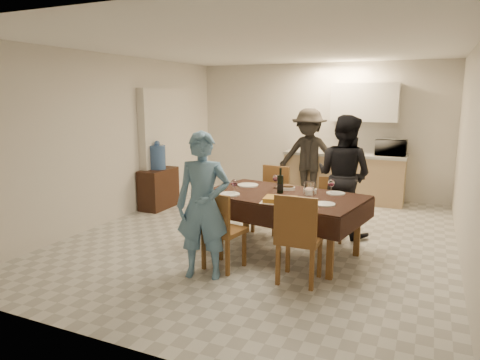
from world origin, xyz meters
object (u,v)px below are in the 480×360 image
at_px(dining_table, 283,197).
at_px(water_jug, 158,157).
at_px(water_pitcher, 309,190).
at_px(microwave, 391,147).
at_px(person_near, 203,206).
at_px(wine_bottle, 280,181).
at_px(person_kitchen, 308,156).
at_px(savoury_tart, 280,200).
at_px(person_far, 343,176).
at_px(console, 159,188).

height_order(dining_table, water_jug, water_jug).
distance_m(water_jug, water_pitcher, 3.31).
height_order(microwave, person_near, person_near).
bearing_deg(wine_bottle, person_kitchen, 97.72).
xyz_separation_m(wine_bottle, person_kitchen, (-0.36, 2.65, -0.05)).
bearing_deg(dining_table, person_near, -107.28).
xyz_separation_m(savoury_tart, person_far, (0.45, 1.43, 0.07)).
height_order(console, water_jug, water_jug).
bearing_deg(water_jug, dining_table, -24.03).
height_order(dining_table, person_far, person_far).
bearing_deg(wine_bottle, water_jug, 156.47).
bearing_deg(water_pitcher, dining_table, 171.87).
bearing_deg(wine_bottle, microwave, 71.44).
relative_size(dining_table, microwave, 4.06).
relative_size(wine_bottle, microwave, 0.62).
distance_m(dining_table, person_near, 1.19).
height_order(dining_table, person_kitchen, person_kitchen).
bearing_deg(wine_bottle, person_far, 59.04).
xyz_separation_m(savoury_tart, person_kitchen, (-0.51, 3.08, 0.08)).
xyz_separation_m(console, savoury_tart, (2.81, -1.59, 0.44)).
bearing_deg(person_far, wine_bottle, 77.96).
height_order(dining_table, savoury_tart, savoury_tart).
relative_size(person_near, person_far, 0.94).
xyz_separation_m(savoury_tart, microwave, (0.89, 3.53, 0.27)).
distance_m(water_jug, microwave, 4.18).
distance_m(console, wine_bottle, 2.96).
bearing_deg(water_pitcher, person_near, -131.99).
height_order(wine_bottle, savoury_tart, wine_bottle).
height_order(wine_bottle, person_near, person_near).
bearing_deg(dining_table, water_pitcher, 2.23).
bearing_deg(water_pitcher, console, 157.65).
bearing_deg(console, person_far, -2.78).
bearing_deg(water_pitcher, wine_bottle, 165.96).
xyz_separation_m(microwave, person_far, (-0.44, -2.10, -0.20)).
distance_m(water_jug, wine_bottle, 2.90).
height_order(wine_bottle, person_far, person_far).
bearing_deg(dining_table, person_far, 72.72).
bearing_deg(person_near, person_kitchen, 70.63).
relative_size(dining_table, savoury_tart, 4.87).
height_order(console, person_near, person_near).
height_order(console, wine_bottle, wine_bottle).
bearing_deg(savoury_tart, person_near, -134.13).
relative_size(wine_bottle, person_far, 0.19).
height_order(dining_table, console, dining_table).
distance_m(water_pitcher, savoury_tart, 0.42).
bearing_deg(person_kitchen, person_near, -92.15).
relative_size(water_jug, wine_bottle, 1.30).
relative_size(dining_table, person_near, 1.32).
distance_m(person_near, person_far, 2.37).
distance_m(console, person_near, 3.16).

